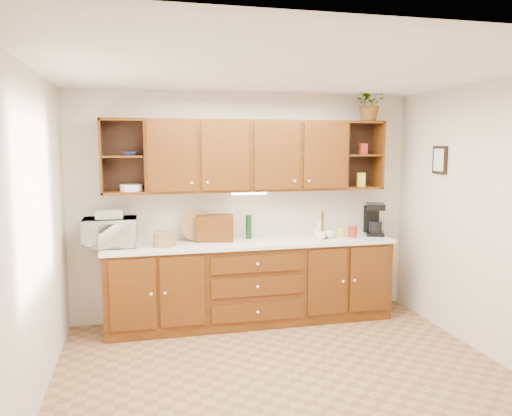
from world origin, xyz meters
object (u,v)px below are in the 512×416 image
microwave (110,232)px  bread_box (215,228)px  coffee_maker (374,220)px  potted_plant (370,103)px

microwave → bread_box: 1.13m
bread_box → coffee_maker: bearing=7.5°
microwave → potted_plant: bearing=1.5°
bread_box → coffee_maker: size_ratio=1.08×
bread_box → potted_plant: (1.84, -0.02, 1.41)m
bread_box → potted_plant: bearing=9.1°
potted_plant → bread_box: bearing=179.3°
microwave → bread_box: (1.13, 0.08, -0.01)m
microwave → coffee_maker: bearing=0.4°
coffee_maker → potted_plant: (-0.07, 0.06, 1.37)m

